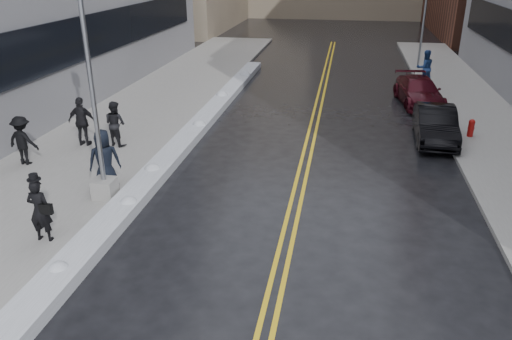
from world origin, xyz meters
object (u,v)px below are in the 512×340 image
at_px(pedestrian_fedora, 40,210).
at_px(pedestrian_b, 115,123).
at_px(lamppost, 96,124).
at_px(traffic_signal, 424,17).
at_px(pedestrian_d, 82,122).
at_px(car_black, 435,124).
at_px(fire_hydrant, 471,127).
at_px(pedestrian_east, 425,68).
at_px(pedestrian_e, 23,140).
at_px(pedestrian_c, 105,160).
at_px(car_maroon, 419,91).

distance_m(pedestrian_fedora, pedestrian_b, 7.17).
xyz_separation_m(lamppost, traffic_signal, (11.80, 22.00, 0.87)).
xyz_separation_m(pedestrian_d, car_black, (13.69, 3.39, -0.40)).
relative_size(pedestrian_b, pedestrian_d, 0.92).
bearing_deg(fire_hydrant, pedestrian_east, 95.13).
height_order(lamppost, pedestrian_fedora, lamppost).
xyz_separation_m(pedestrian_b, pedestrian_east, (13.14, 12.48, 0.12)).
height_order(lamppost, pedestrian_d, lamppost).
bearing_deg(pedestrian_fedora, pedestrian_e, -54.87).
bearing_deg(pedestrian_e, pedestrian_c, 164.77).
xyz_separation_m(lamppost, pedestrian_c, (-0.20, 0.56, -1.39)).
distance_m(lamppost, pedestrian_fedora, 3.08).
bearing_deg(pedestrian_b, traffic_signal, -106.49).
xyz_separation_m(fire_hydrant, car_black, (-1.50, -0.41, 0.16)).
relative_size(pedestrian_d, pedestrian_east, 0.96).
relative_size(traffic_signal, pedestrian_d, 3.12).
distance_m(traffic_signal, pedestrian_b, 22.24).
relative_size(pedestrian_c, car_black, 0.46).
xyz_separation_m(traffic_signal, pedestrian_e, (-15.82, -19.95, -2.37)).
bearing_deg(pedestrian_east, car_maroon, 63.58).
relative_size(fire_hydrant, pedestrian_b, 0.41).
bearing_deg(fire_hydrant, traffic_signal, 92.05).
bearing_deg(pedestrian_d, pedestrian_c, 125.61).
xyz_separation_m(pedestrian_b, pedestrian_c, (1.44, -3.88, 0.11)).
relative_size(traffic_signal, pedestrian_east, 2.99).
xyz_separation_m(traffic_signal, pedestrian_east, (-0.30, -5.08, -2.25)).
height_order(traffic_signal, car_maroon, traffic_signal).
height_order(pedestrian_e, car_black, pedestrian_e).
bearing_deg(pedestrian_c, car_maroon, -158.48).
distance_m(fire_hydrant, car_maroon, 5.41).
relative_size(pedestrian_fedora, pedestrian_c, 0.87).
bearing_deg(traffic_signal, pedestrian_fedora, -116.44).
xyz_separation_m(pedestrian_c, pedestrian_east, (11.70, 16.36, 0.01)).
distance_m(fire_hydrant, pedestrian_b, 14.40).
height_order(fire_hydrant, pedestrian_c, pedestrian_c).
height_order(pedestrian_fedora, pedestrian_e, pedestrian_e).
relative_size(pedestrian_b, pedestrian_east, 0.88).
relative_size(fire_hydrant, pedestrian_e, 0.41).
relative_size(pedestrian_e, car_maroon, 0.38).
distance_m(traffic_signal, pedestrian_d, 23.18).
relative_size(lamppost, traffic_signal, 1.27).
bearing_deg(fire_hydrant, pedestrian_d, -165.98).
relative_size(lamppost, car_black, 1.77).
xyz_separation_m(traffic_signal, pedestrian_c, (-12.00, -21.44, -2.26)).
bearing_deg(pedestrian_c, pedestrian_d, -81.05).
xyz_separation_m(car_black, car_maroon, (0.00, 5.60, -0.03)).
bearing_deg(lamppost, pedestrian_east, 55.79).
distance_m(traffic_signal, pedestrian_c, 24.67).
bearing_deg(lamppost, car_maroon, 50.70).
xyz_separation_m(traffic_signal, pedestrian_d, (-14.69, -17.79, -2.29)).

